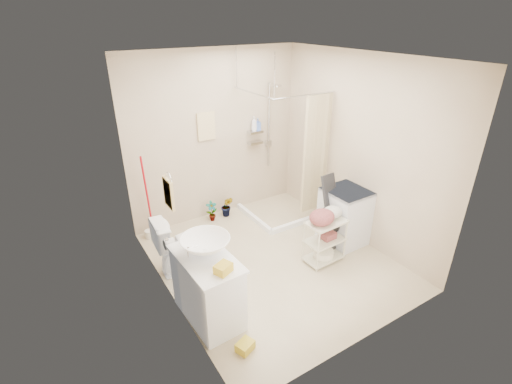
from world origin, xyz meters
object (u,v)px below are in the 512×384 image
Objects in this scene: toilet at (185,243)px; washing_machine at (345,216)px; laundry_rack at (325,237)px; vanity at (208,288)px.

toilet is 0.93× the size of washing_machine.
washing_machine is 1.14× the size of laundry_rack.
toilet reaches higher than laundry_rack.
vanity reaches higher than laundry_rack.
vanity is 2.32m from washing_machine.
washing_machine is (2.30, 0.33, 0.02)m from vanity.
toilet is 1.06× the size of laundry_rack.
washing_machine is (2.18, -0.61, 0.03)m from toilet.
vanity is 0.94m from toilet.
toilet is 2.26m from washing_machine.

